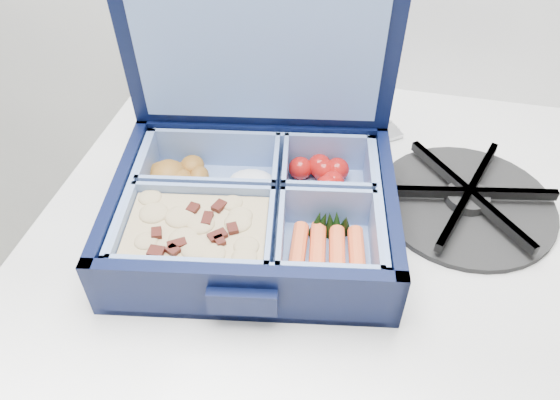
# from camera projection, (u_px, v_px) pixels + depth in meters

# --- Properties ---
(bento_box) EXTENTS (0.28, 0.23, 0.06)m
(bento_box) POSITION_uv_depth(u_px,v_px,m) (254.00, 211.00, 0.49)
(bento_box) COLOR black
(bento_box) RESTS_ON stove
(burner_grate) EXTENTS (0.20, 0.20, 0.03)m
(burner_grate) POSITION_uv_depth(u_px,v_px,m) (468.00, 196.00, 0.53)
(burner_grate) COLOR black
(burner_grate) RESTS_ON stove
(burner_grate_rear) EXTENTS (0.20, 0.20, 0.02)m
(burner_grate_rear) POSITION_uv_depth(u_px,v_px,m) (227.00, 116.00, 0.64)
(burner_grate_rear) COLOR black
(burner_grate_rear) RESTS_ON stove
(fork) EXTENTS (0.18, 0.14, 0.01)m
(fork) POSITION_uv_depth(u_px,v_px,m) (312.00, 156.00, 0.59)
(fork) COLOR #B4B4B9
(fork) RESTS_ON stove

